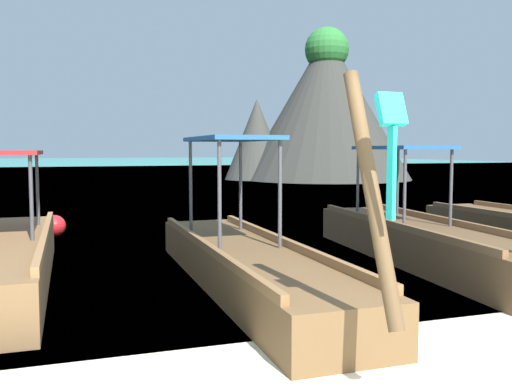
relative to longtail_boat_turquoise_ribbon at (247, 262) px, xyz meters
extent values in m
plane|color=#2DB29E|center=(0.13, 58.00, -0.33)|extent=(120.00, 120.00, 0.00)
cube|color=#9F7246|center=(-2.52, 1.07, 0.33)|extent=(0.09, 4.88, 0.10)
cylinder|color=#4C4C51|center=(-2.67, 0.94, 0.84)|extent=(0.05, 0.05, 1.12)
cylinder|color=#4C4C51|center=(-2.67, 2.53, 0.84)|extent=(0.05, 0.05, 1.12)
cube|color=#AD2323|center=(-3.11, 1.73, 1.43)|extent=(1.08, 1.79, 0.06)
cube|color=brown|center=(0.00, 0.00, -0.07)|extent=(1.19, 5.93, 0.52)
cube|color=brown|center=(-0.54, 0.01, 0.24)|extent=(0.11, 5.45, 0.10)
cube|color=brown|center=(0.54, 0.00, 0.24)|extent=(0.11, 5.45, 0.10)
cylinder|color=brown|center=(-0.02, -3.18, 1.14)|extent=(0.12, 0.85, 1.94)
cube|color=#1ECCBC|center=(-0.02, -3.42, 1.76)|extent=(0.20, 0.14, 0.25)
cube|color=#1ECCBC|center=(-0.02, -3.44, 1.31)|extent=(0.03, 0.08, 0.67)
cylinder|color=#4C4C51|center=(-0.41, -0.14, 0.89)|extent=(0.05, 0.05, 1.41)
cylinder|color=#4C4C51|center=(0.41, -0.15, 0.89)|extent=(0.05, 0.05, 1.41)
cylinder|color=#4C4C51|center=(-0.40, 1.63, 0.89)|extent=(0.05, 0.05, 1.41)
cylinder|color=#4C4C51|center=(0.41, 1.63, 0.89)|extent=(0.05, 0.05, 1.41)
cube|color=#235BA3|center=(0.00, 0.74, 1.63)|extent=(1.00, 1.98, 0.06)
cube|color=brown|center=(3.14, 0.63, -0.04)|extent=(1.60, 5.81, 0.59)
cube|color=brown|center=(2.60, 0.67, 0.31)|extent=(0.49, 5.27, 0.10)
cube|color=brown|center=(3.68, 0.58, 0.31)|extent=(0.49, 5.27, 0.10)
cylinder|color=#4C4C51|center=(2.73, 0.51, 0.87)|extent=(0.05, 0.05, 1.22)
cylinder|color=#4C4C51|center=(3.54, 0.45, 0.87)|extent=(0.05, 0.05, 1.22)
cylinder|color=#4C4C51|center=(2.86, 2.23, 0.87)|extent=(0.05, 0.05, 1.22)
cylinder|color=#4C4C51|center=(3.67, 2.17, 0.87)|extent=(0.05, 0.05, 1.22)
cube|color=#235BA3|center=(3.20, 1.34, 1.51)|extent=(1.13, 1.99, 0.06)
cone|color=#383833|center=(12.76, 24.09, 4.08)|extent=(10.27, 10.27, 8.83)
cone|color=#3D3D38|center=(8.64, 25.12, 2.09)|extent=(3.89, 3.89, 4.85)
sphere|color=#2D7A33|center=(12.76, 24.09, 7.51)|extent=(2.67, 2.67, 2.67)
sphere|color=red|center=(-2.50, 5.29, -0.10)|extent=(0.45, 0.45, 0.45)
camera|label=1|loc=(-2.19, -6.87, 1.47)|focal=39.04mm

